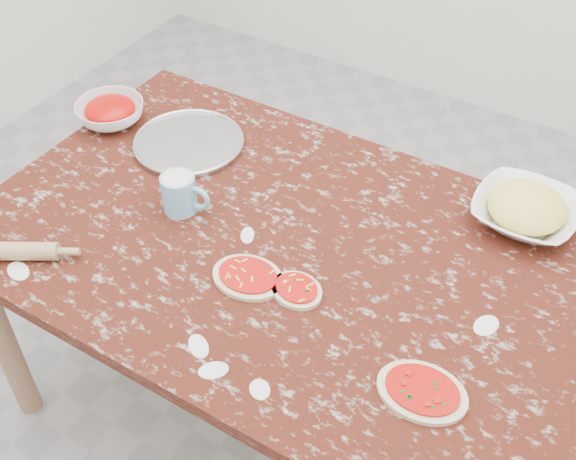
{
  "coord_description": "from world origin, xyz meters",
  "views": [
    {
      "loc": [
        0.67,
        -1.1,
        2.01
      ],
      "look_at": [
        0.0,
        0.0,
        0.8
      ],
      "focal_mm": 44.71,
      "sensor_mm": 36.0,
      "label": 1
    }
  ],
  "objects_px": {
    "pizza_tray": "(189,143)",
    "flour_mug": "(180,193)",
    "sauce_bowl": "(111,113)",
    "worktable": "(288,267)",
    "cheese_bowl": "(525,213)",
    "rolling_pin": "(12,251)"
  },
  "relations": [
    {
      "from": "sauce_bowl",
      "to": "rolling_pin",
      "type": "relative_size",
      "value": 0.9
    },
    {
      "from": "worktable",
      "to": "flour_mug",
      "type": "xyz_separation_m",
      "value": [
        -0.31,
        -0.03,
        0.14
      ]
    },
    {
      "from": "sauce_bowl",
      "to": "flour_mug",
      "type": "height_order",
      "value": "flour_mug"
    },
    {
      "from": "worktable",
      "to": "pizza_tray",
      "type": "bearing_deg",
      "value": 156.39
    },
    {
      "from": "pizza_tray",
      "to": "cheese_bowl",
      "type": "relative_size",
      "value": 1.19
    },
    {
      "from": "worktable",
      "to": "pizza_tray",
      "type": "xyz_separation_m",
      "value": [
        -0.47,
        0.2,
        0.09
      ]
    },
    {
      "from": "worktable",
      "to": "flour_mug",
      "type": "bearing_deg",
      "value": -174.2
    },
    {
      "from": "worktable",
      "to": "cheese_bowl",
      "type": "height_order",
      "value": "cheese_bowl"
    },
    {
      "from": "worktable",
      "to": "rolling_pin",
      "type": "bearing_deg",
      "value": -144.57
    },
    {
      "from": "cheese_bowl",
      "to": "pizza_tray",
      "type": "bearing_deg",
      "value": -168.86
    },
    {
      "from": "sauce_bowl",
      "to": "flour_mug",
      "type": "xyz_separation_m",
      "value": [
        0.43,
        -0.21,
        0.02
      ]
    },
    {
      "from": "worktable",
      "to": "flour_mug",
      "type": "height_order",
      "value": "flour_mug"
    },
    {
      "from": "pizza_tray",
      "to": "sauce_bowl",
      "type": "height_order",
      "value": "sauce_bowl"
    },
    {
      "from": "cheese_bowl",
      "to": "rolling_pin",
      "type": "relative_size",
      "value": 1.17
    },
    {
      "from": "cheese_bowl",
      "to": "flour_mug",
      "type": "height_order",
      "value": "flour_mug"
    },
    {
      "from": "pizza_tray",
      "to": "sauce_bowl",
      "type": "bearing_deg",
      "value": -174.25
    },
    {
      "from": "pizza_tray",
      "to": "sauce_bowl",
      "type": "xyz_separation_m",
      "value": [
        -0.27,
        -0.03,
        0.03
      ]
    },
    {
      "from": "pizza_tray",
      "to": "flour_mug",
      "type": "height_order",
      "value": "flour_mug"
    },
    {
      "from": "sauce_bowl",
      "to": "cheese_bowl",
      "type": "bearing_deg",
      "value": 9.95
    },
    {
      "from": "worktable",
      "to": "pizza_tray",
      "type": "distance_m",
      "value": 0.52
    },
    {
      "from": "pizza_tray",
      "to": "cheese_bowl",
      "type": "distance_m",
      "value": 0.96
    },
    {
      "from": "sauce_bowl",
      "to": "flour_mug",
      "type": "relative_size",
      "value": 1.52
    }
  ]
}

